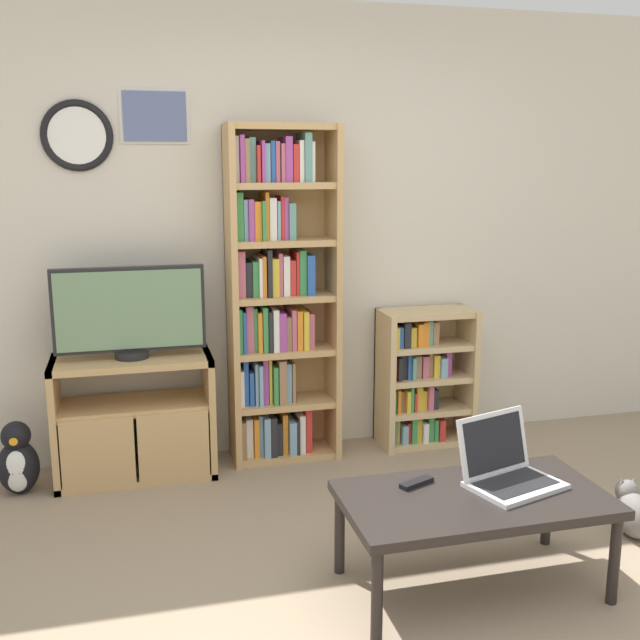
{
  "coord_description": "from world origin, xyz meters",
  "views": [
    {
      "loc": [
        -0.89,
        -2.19,
        1.72
      ],
      "look_at": [
        -0.03,
        1.15,
        0.99
      ],
      "focal_mm": 42.0,
      "sensor_mm": 36.0,
      "label": 1
    }
  ],
  "objects_px": {
    "television": "(130,312)",
    "bookshelf_short": "(420,378)",
    "bookshelf_tall": "(277,299)",
    "cat": "(633,512)",
    "remote_near_laptop": "(417,483)",
    "laptop": "(506,467)",
    "tv_stand": "(135,418)",
    "coffee_table": "(474,504)",
    "penguin_figurine": "(18,461)"
  },
  "relations": [
    {
      "from": "bookshelf_tall",
      "to": "bookshelf_short",
      "type": "bearing_deg",
      "value": -0.3
    },
    {
      "from": "tv_stand",
      "to": "penguin_figurine",
      "type": "height_order",
      "value": "tv_stand"
    },
    {
      "from": "laptop",
      "to": "remote_near_laptop",
      "type": "height_order",
      "value": "laptop"
    },
    {
      "from": "laptop",
      "to": "penguin_figurine",
      "type": "bearing_deg",
      "value": 130.15
    },
    {
      "from": "bookshelf_short",
      "to": "laptop",
      "type": "distance_m",
      "value": 1.53
    },
    {
      "from": "remote_near_laptop",
      "to": "penguin_figurine",
      "type": "distance_m",
      "value": 2.15
    },
    {
      "from": "laptop",
      "to": "television",
      "type": "bearing_deg",
      "value": 119.05
    },
    {
      "from": "laptop",
      "to": "remote_near_laptop",
      "type": "relative_size",
      "value": 2.66
    },
    {
      "from": "cat",
      "to": "penguin_figurine",
      "type": "relative_size",
      "value": 1.29
    },
    {
      "from": "tv_stand",
      "to": "cat",
      "type": "height_order",
      "value": "tv_stand"
    },
    {
      "from": "penguin_figurine",
      "to": "television",
      "type": "bearing_deg",
      "value": 7.31
    },
    {
      "from": "bookshelf_short",
      "to": "tv_stand",
      "type": "bearing_deg",
      "value": -176.98
    },
    {
      "from": "remote_near_laptop",
      "to": "laptop",
      "type": "bearing_deg",
      "value": -124.14
    },
    {
      "from": "television",
      "to": "remote_near_laptop",
      "type": "distance_m",
      "value": 1.82
    },
    {
      "from": "bookshelf_tall",
      "to": "penguin_figurine",
      "type": "distance_m",
      "value": 1.63
    },
    {
      "from": "tv_stand",
      "to": "television",
      "type": "xyz_separation_m",
      "value": [
        0.0,
        -0.0,
        0.59
      ]
    },
    {
      "from": "tv_stand",
      "to": "cat",
      "type": "bearing_deg",
      "value": -29.72
    },
    {
      "from": "tv_stand",
      "to": "bookshelf_tall",
      "type": "distance_m",
      "value": 1.03
    },
    {
      "from": "bookshelf_short",
      "to": "penguin_figurine",
      "type": "height_order",
      "value": "bookshelf_short"
    },
    {
      "from": "coffee_table",
      "to": "cat",
      "type": "distance_m",
      "value": 0.99
    },
    {
      "from": "tv_stand",
      "to": "laptop",
      "type": "distance_m",
      "value": 2.06
    },
    {
      "from": "bookshelf_tall",
      "to": "coffee_table",
      "type": "relative_size",
      "value": 1.8
    },
    {
      "from": "television",
      "to": "laptop",
      "type": "xyz_separation_m",
      "value": [
        1.48,
        -1.42,
        -0.46
      ]
    },
    {
      "from": "tv_stand",
      "to": "coffee_table",
      "type": "height_order",
      "value": "tv_stand"
    },
    {
      "from": "television",
      "to": "bookshelf_short",
      "type": "relative_size",
      "value": 0.95
    },
    {
      "from": "remote_near_laptop",
      "to": "penguin_figurine",
      "type": "relative_size",
      "value": 0.42
    },
    {
      "from": "bookshelf_short",
      "to": "laptop",
      "type": "height_order",
      "value": "bookshelf_short"
    },
    {
      "from": "coffee_table",
      "to": "laptop",
      "type": "relative_size",
      "value": 2.44
    },
    {
      "from": "bookshelf_tall",
      "to": "remote_near_laptop",
      "type": "xyz_separation_m",
      "value": [
        0.29,
        -1.44,
        -0.53
      ]
    },
    {
      "from": "television",
      "to": "cat",
      "type": "distance_m",
      "value": 2.7
    },
    {
      "from": "coffee_table",
      "to": "cat",
      "type": "relative_size",
      "value": 2.1
    },
    {
      "from": "bookshelf_tall",
      "to": "cat",
      "type": "xyz_separation_m",
      "value": [
        1.41,
        -1.37,
        -0.83
      ]
    },
    {
      "from": "tv_stand",
      "to": "bookshelf_tall",
      "type": "relative_size",
      "value": 0.45
    },
    {
      "from": "coffee_table",
      "to": "laptop",
      "type": "xyz_separation_m",
      "value": [
        0.18,
        0.07,
        0.11
      ]
    },
    {
      "from": "tv_stand",
      "to": "penguin_figurine",
      "type": "distance_m",
      "value": 0.63
    },
    {
      "from": "television",
      "to": "coffee_table",
      "type": "distance_m",
      "value": 2.06
    },
    {
      "from": "remote_near_laptop",
      "to": "bookshelf_tall",
      "type": "bearing_deg",
      "value": -11.47
    },
    {
      "from": "remote_near_laptop",
      "to": "television",
      "type": "bearing_deg",
      "value": 16.53
    },
    {
      "from": "television",
      "to": "coffee_table",
      "type": "bearing_deg",
      "value": -48.84
    },
    {
      "from": "coffee_table",
      "to": "television",
      "type": "bearing_deg",
      "value": 131.16
    },
    {
      "from": "tv_stand",
      "to": "penguin_figurine",
      "type": "bearing_deg",
      "value": -172.6
    },
    {
      "from": "bookshelf_tall",
      "to": "bookshelf_short",
      "type": "height_order",
      "value": "bookshelf_tall"
    },
    {
      "from": "coffee_table",
      "to": "cat",
      "type": "bearing_deg",
      "value": 13.17
    },
    {
      "from": "bookshelf_short",
      "to": "cat",
      "type": "bearing_deg",
      "value": -69.06
    },
    {
      "from": "laptop",
      "to": "cat",
      "type": "bearing_deg",
      "value": -6.16
    },
    {
      "from": "tv_stand",
      "to": "coffee_table",
      "type": "relative_size",
      "value": 0.8
    },
    {
      "from": "coffee_table",
      "to": "penguin_figurine",
      "type": "height_order",
      "value": "coffee_table"
    },
    {
      "from": "bookshelf_tall",
      "to": "coffee_table",
      "type": "bearing_deg",
      "value": -72.98
    },
    {
      "from": "bookshelf_tall",
      "to": "penguin_figurine",
      "type": "relative_size",
      "value": 4.87
    },
    {
      "from": "laptop",
      "to": "penguin_figurine",
      "type": "xyz_separation_m",
      "value": [
        -2.09,
        1.34,
        -0.3
      ]
    }
  ]
}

